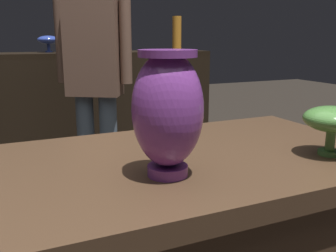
{
  "coord_description": "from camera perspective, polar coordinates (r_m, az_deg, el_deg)",
  "views": [
    {
      "loc": [
        -0.38,
        -0.85,
        1.11
      ],
      "look_at": [
        -0.03,
        -0.06,
        0.9
      ],
      "focal_mm": 40.18,
      "sensor_mm": 36.0,
      "label": 1
    }
  ],
  "objects": [
    {
      "name": "back_display_shelf",
      "position": [
        3.13,
        -16.79,
        1.51
      ],
      "size": [
        2.6,
        0.4,
        0.99
      ],
      "color": "black",
      "rests_on": "ground_plane"
    },
    {
      "name": "vase_centerpiece",
      "position": [
        0.82,
        -0.06,
        2.49
      ],
      "size": [
        0.16,
        0.16,
        0.28
      ],
      "color": "#7A388E",
      "rests_on": "display_plinth"
    },
    {
      "name": "vase_tall_behind",
      "position": [
        1.07,
        23.67,
        0.79
      ],
      "size": [
        0.15,
        0.15,
        0.13
      ],
      "color": "#477A38",
      "rests_on": "display_plinth"
    },
    {
      "name": "shelf_vase_center",
      "position": [
        3.15,
        -17.72,
        12.3
      ],
      "size": [
        0.17,
        0.17,
        0.13
      ],
      "color": "#2D429E",
      "rests_on": "back_display_shelf"
    },
    {
      "name": "shelf_vase_far_right",
      "position": [
        3.29,
        1.35,
        13.75
      ],
      "size": [
        0.09,
        0.09,
        0.29
      ],
      "color": "orange",
      "rests_on": "back_display_shelf"
    },
    {
      "name": "shelf_vase_right",
      "position": [
        3.24,
        -8.31,
        13.34
      ],
      "size": [
        0.09,
        0.09,
        0.26
      ],
      "color": "#477A38",
      "rests_on": "back_display_shelf"
    },
    {
      "name": "visitor_center_back",
      "position": [
        2.36,
        -11.09,
        8.0
      ],
      "size": [
        0.41,
        0.32,
        1.53
      ],
      "rotation": [
        0.0,
        0.0,
        2.59
      ],
      "color": "slate",
      "rests_on": "ground_plane"
    }
  ]
}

